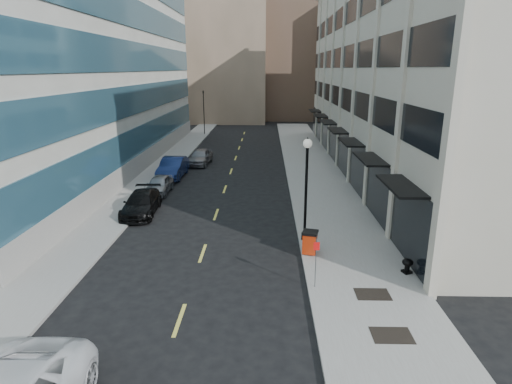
{
  "coord_description": "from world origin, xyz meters",
  "views": [
    {
      "loc": [
        3.2,
        -11.94,
        9.05
      ],
      "look_at": [
        2.7,
        8.94,
        2.99
      ],
      "focal_mm": 30.0,
      "sensor_mm": 36.0,
      "label": 1
    }
  ],
  "objects_px": {
    "trash_bin": "(310,242)",
    "lamppost": "(306,181)",
    "traffic_signal": "(203,94)",
    "urn_planter": "(407,264)",
    "sign_post": "(316,256)",
    "car_grey_sedan": "(200,157)",
    "car_black_pickup": "(141,203)",
    "car_silver_sedan": "(159,185)",
    "car_blue_sedan": "(173,168)"
  },
  "relations": [
    {
      "from": "trash_bin",
      "to": "lamppost",
      "type": "relative_size",
      "value": 0.21
    },
    {
      "from": "traffic_signal",
      "to": "lamppost",
      "type": "distance_m",
      "value": 39.96
    },
    {
      "from": "urn_planter",
      "to": "trash_bin",
      "type": "bearing_deg",
      "value": 154.56
    },
    {
      "from": "sign_post",
      "to": "car_grey_sedan",
      "type": "bearing_deg",
      "value": 108.63
    },
    {
      "from": "car_black_pickup",
      "to": "car_silver_sedan",
      "type": "height_order",
      "value": "car_black_pickup"
    },
    {
      "from": "car_black_pickup",
      "to": "urn_planter",
      "type": "relative_size",
      "value": 7.17
    },
    {
      "from": "lamppost",
      "to": "sign_post",
      "type": "distance_m",
      "value": 5.55
    },
    {
      "from": "car_black_pickup",
      "to": "car_silver_sedan",
      "type": "bearing_deg",
      "value": 86.97
    },
    {
      "from": "trash_bin",
      "to": "traffic_signal",
      "type": "bearing_deg",
      "value": 120.25
    },
    {
      "from": "lamppost",
      "to": "traffic_signal",
      "type": "bearing_deg",
      "value": 105.71
    },
    {
      "from": "traffic_signal",
      "to": "car_silver_sedan",
      "type": "relative_size",
      "value": 1.78
    },
    {
      "from": "traffic_signal",
      "to": "car_blue_sedan",
      "type": "distance_m",
      "value": 24.82
    },
    {
      "from": "car_blue_sedan",
      "to": "urn_planter",
      "type": "distance_m",
      "value": 22.97
    },
    {
      "from": "traffic_signal",
      "to": "car_blue_sedan",
      "type": "height_order",
      "value": "traffic_signal"
    },
    {
      "from": "car_blue_sedan",
      "to": "car_grey_sedan",
      "type": "relative_size",
      "value": 1.16
    },
    {
      "from": "lamppost",
      "to": "car_black_pickup",
      "type": "bearing_deg",
      "value": 156.45
    },
    {
      "from": "car_silver_sedan",
      "to": "trash_bin",
      "type": "distance_m",
      "value": 14.99
    },
    {
      "from": "car_silver_sedan",
      "to": "car_grey_sedan",
      "type": "height_order",
      "value": "car_grey_sedan"
    },
    {
      "from": "car_black_pickup",
      "to": "trash_bin",
      "type": "bearing_deg",
      "value": -34.44
    },
    {
      "from": "car_silver_sedan",
      "to": "lamppost",
      "type": "relative_size",
      "value": 0.7
    },
    {
      "from": "car_black_pickup",
      "to": "car_silver_sedan",
      "type": "distance_m",
      "value": 4.76
    },
    {
      "from": "traffic_signal",
      "to": "car_blue_sedan",
      "type": "xyz_separation_m",
      "value": [
        0.7,
        -24.33,
        -4.86
      ]
    },
    {
      "from": "car_blue_sedan",
      "to": "trash_bin",
      "type": "relative_size",
      "value": 4.37
    },
    {
      "from": "car_silver_sedan",
      "to": "urn_planter",
      "type": "xyz_separation_m",
      "value": [
        14.4,
        -12.99,
        -0.1
      ]
    },
    {
      "from": "car_silver_sedan",
      "to": "car_blue_sedan",
      "type": "relative_size",
      "value": 0.76
    },
    {
      "from": "car_grey_sedan",
      "to": "trash_bin",
      "type": "xyz_separation_m",
      "value": [
        8.6,
        -21.07,
        0.03
      ]
    },
    {
      "from": "traffic_signal",
      "to": "car_black_pickup",
      "type": "bearing_deg",
      "value": -88.82
    },
    {
      "from": "car_grey_sedan",
      "to": "lamppost",
      "type": "distance_m",
      "value": 21.21
    },
    {
      "from": "trash_bin",
      "to": "car_silver_sedan",
      "type": "bearing_deg",
      "value": 147.96
    },
    {
      "from": "trash_bin",
      "to": "car_blue_sedan",
      "type": "bearing_deg",
      "value": 137.77
    },
    {
      "from": "urn_planter",
      "to": "car_blue_sedan",
      "type": "bearing_deg",
      "value": 128.83
    },
    {
      "from": "traffic_signal",
      "to": "car_grey_sedan",
      "type": "distance_m",
      "value": 19.92
    },
    {
      "from": "trash_bin",
      "to": "lamppost",
      "type": "distance_m",
      "value": 3.21
    },
    {
      "from": "traffic_signal",
      "to": "trash_bin",
      "type": "bearing_deg",
      "value": -74.84
    },
    {
      "from": "car_grey_sedan",
      "to": "lamppost",
      "type": "height_order",
      "value": "lamppost"
    },
    {
      "from": "lamppost",
      "to": "sign_post",
      "type": "bearing_deg",
      "value": -90.0
    },
    {
      "from": "car_black_pickup",
      "to": "car_grey_sedan",
      "type": "height_order",
      "value": "car_grey_sedan"
    },
    {
      "from": "car_blue_sedan",
      "to": "sign_post",
      "type": "relative_size",
      "value": 2.38
    },
    {
      "from": "trash_bin",
      "to": "car_black_pickup",
      "type": "bearing_deg",
      "value": 163.68
    },
    {
      "from": "traffic_signal",
      "to": "car_silver_sedan",
      "type": "height_order",
      "value": "traffic_signal"
    },
    {
      "from": "lamppost",
      "to": "car_grey_sedan",
      "type": "bearing_deg",
      "value": 113.83
    },
    {
      "from": "traffic_signal",
      "to": "urn_planter",
      "type": "height_order",
      "value": "traffic_signal"
    },
    {
      "from": "car_silver_sedan",
      "to": "sign_post",
      "type": "xyz_separation_m",
      "value": [
        10.1,
        -14.4,
        0.91
      ]
    },
    {
      "from": "lamppost",
      "to": "car_blue_sedan",
      "type": "bearing_deg",
      "value": 125.67
    },
    {
      "from": "car_blue_sedan",
      "to": "car_silver_sedan",
      "type": "bearing_deg",
      "value": -88.53
    },
    {
      "from": "traffic_signal",
      "to": "sign_post",
      "type": "bearing_deg",
      "value": -76.1
    },
    {
      "from": "traffic_signal",
      "to": "car_grey_sedan",
      "type": "xyz_separation_m",
      "value": [
        2.3,
        -19.15,
        -4.96
      ]
    },
    {
      "from": "lamppost",
      "to": "sign_post",
      "type": "xyz_separation_m",
      "value": [
        0.0,
        -5.23,
        -1.86
      ]
    },
    {
      "from": "trash_bin",
      "to": "car_grey_sedan",
      "type": "bearing_deg",
      "value": 127.29
    },
    {
      "from": "car_blue_sedan",
      "to": "sign_post",
      "type": "distance_m",
      "value": 21.8
    }
  ]
}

